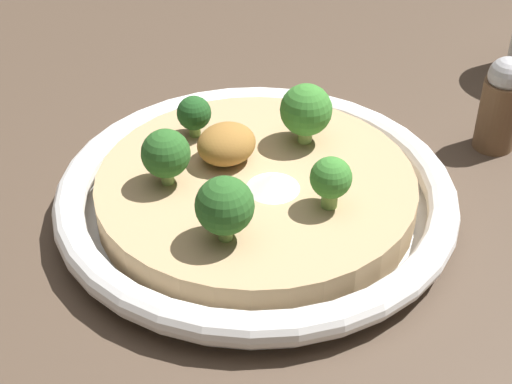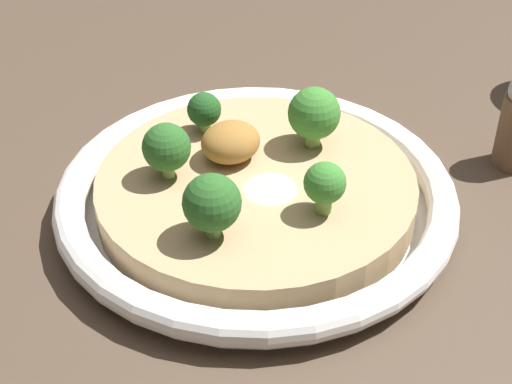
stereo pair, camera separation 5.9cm
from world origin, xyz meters
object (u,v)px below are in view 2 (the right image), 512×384
(risotto_bowl, at_px, (256,195))
(broccoli_back, at_px, (325,184))
(broccoli_front_right, at_px, (167,148))
(broccoli_back_right, at_px, (212,203))
(broccoli_left, at_px, (314,114))
(broccoli_front, at_px, (204,110))

(risotto_bowl, height_order, broccoli_back, broccoli_back)
(broccoli_front_right, distance_m, broccoli_back_right, 0.08)
(broccoli_left, bearing_deg, broccoli_back, 55.16)
(broccoli_back, height_order, broccoli_front, broccoli_back)
(broccoli_back, bearing_deg, broccoli_front_right, -57.24)
(broccoli_back, xyz_separation_m, broccoli_left, (-0.05, -0.07, 0.00))
(risotto_bowl, relative_size, broccoli_front, 8.85)
(risotto_bowl, relative_size, broccoli_back, 7.66)
(broccoli_front_right, height_order, broccoli_left, broccoli_left)
(broccoli_back, relative_size, broccoli_back_right, 0.83)
(broccoli_left, relative_size, broccoli_front, 1.44)
(broccoli_back, relative_size, broccoli_left, 0.80)
(broccoli_back_right, bearing_deg, broccoli_front_right, -98.74)
(broccoli_front_right, bearing_deg, broccoli_back_right, 81.26)
(broccoli_back_right, height_order, broccoli_front, broccoli_back_right)
(broccoli_left, xyz_separation_m, broccoli_front, (0.06, -0.07, -0.01))
(broccoli_back, height_order, broccoli_back_right, broccoli_back_right)
(broccoli_back, distance_m, broccoli_back_right, 0.08)
(risotto_bowl, xyz_separation_m, broccoli_back, (-0.01, 0.06, 0.04))
(broccoli_front, bearing_deg, broccoli_back, 93.67)
(risotto_bowl, distance_m, broccoli_front_right, 0.08)
(broccoli_back_right, relative_size, broccoli_front, 1.39)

